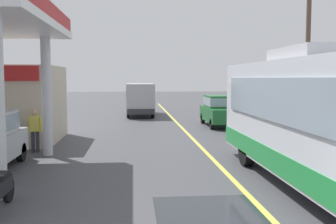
{
  "coord_description": "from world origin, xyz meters",
  "views": [
    {
      "loc": [
        -2.79,
        -4.78,
        2.86
      ],
      "look_at": [
        -1.5,
        10.0,
        1.6
      ],
      "focal_mm": 42.7,
      "sensor_mm": 36.0,
      "label": 1
    }
  ],
  "objects_px": {
    "coach_bus_main": "(330,125)",
    "pedestrian_by_shop": "(10,130)",
    "car_trailing_behind_bus": "(219,109)",
    "pedestrian_near_pump": "(35,128)",
    "minibus_opposing_lane": "(140,96)",
    "motorcycle_parked_forecourt": "(0,190)"
  },
  "relations": [
    {
      "from": "motorcycle_parked_forecourt",
      "to": "car_trailing_behind_bus",
      "type": "bearing_deg",
      "value": 61.34
    },
    {
      "from": "coach_bus_main",
      "to": "car_trailing_behind_bus",
      "type": "distance_m",
      "value": 14.11
    },
    {
      "from": "coach_bus_main",
      "to": "car_trailing_behind_bus",
      "type": "relative_size",
      "value": 2.63
    },
    {
      "from": "coach_bus_main",
      "to": "motorcycle_parked_forecourt",
      "type": "xyz_separation_m",
      "value": [
        -7.67,
        -0.58,
        -1.28
      ]
    },
    {
      "from": "minibus_opposing_lane",
      "to": "pedestrian_near_pump",
      "type": "distance_m",
      "value": 15.65
    },
    {
      "from": "pedestrian_by_shop",
      "to": "car_trailing_behind_bus",
      "type": "distance_m",
      "value": 12.74
    },
    {
      "from": "pedestrian_near_pump",
      "to": "car_trailing_behind_bus",
      "type": "relative_size",
      "value": 0.4
    },
    {
      "from": "pedestrian_near_pump",
      "to": "car_trailing_behind_bus",
      "type": "xyz_separation_m",
      "value": [
        8.91,
        7.76,
        0.08
      ]
    },
    {
      "from": "pedestrian_by_shop",
      "to": "car_trailing_behind_bus",
      "type": "xyz_separation_m",
      "value": [
        9.71,
        8.25,
        0.08
      ]
    },
    {
      "from": "coach_bus_main",
      "to": "minibus_opposing_lane",
      "type": "bearing_deg",
      "value": 101.28
    },
    {
      "from": "pedestrian_near_pump",
      "to": "pedestrian_by_shop",
      "type": "xyz_separation_m",
      "value": [
        -0.8,
        -0.49,
        0.0
      ]
    },
    {
      "from": "coach_bus_main",
      "to": "minibus_opposing_lane",
      "type": "relative_size",
      "value": 1.8
    },
    {
      "from": "minibus_opposing_lane",
      "to": "pedestrian_by_shop",
      "type": "xyz_separation_m",
      "value": [
        -5.1,
        -15.53,
        -0.54
      ]
    },
    {
      "from": "minibus_opposing_lane",
      "to": "motorcycle_parked_forecourt",
      "type": "distance_m",
      "value": 22.23
    },
    {
      "from": "motorcycle_parked_forecourt",
      "to": "pedestrian_near_pump",
      "type": "distance_m",
      "value": 6.98
    },
    {
      "from": "minibus_opposing_lane",
      "to": "car_trailing_behind_bus",
      "type": "distance_m",
      "value": 8.63
    },
    {
      "from": "coach_bus_main",
      "to": "pedestrian_by_shop",
      "type": "relative_size",
      "value": 6.65
    },
    {
      "from": "coach_bus_main",
      "to": "pedestrian_near_pump",
      "type": "xyz_separation_m",
      "value": [
        -8.56,
        6.33,
        -0.79
      ]
    },
    {
      "from": "motorcycle_parked_forecourt",
      "to": "pedestrian_by_shop",
      "type": "xyz_separation_m",
      "value": [
        -1.69,
        6.41,
        0.49
      ]
    },
    {
      "from": "minibus_opposing_lane",
      "to": "motorcycle_parked_forecourt",
      "type": "xyz_separation_m",
      "value": [
        -3.41,
        -21.95,
        -1.03
      ]
    },
    {
      "from": "coach_bus_main",
      "to": "pedestrian_by_shop",
      "type": "distance_m",
      "value": 11.06
    },
    {
      "from": "coach_bus_main",
      "to": "pedestrian_by_shop",
      "type": "xyz_separation_m",
      "value": [
        -9.36,
        5.84,
        -0.79
      ]
    }
  ]
}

